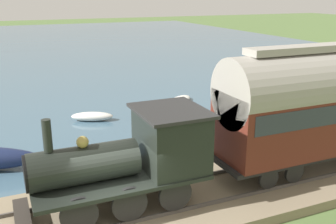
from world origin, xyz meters
The scene contains 6 objects.
harbor_water centered at (43.60, 0.00, 0.00)m, with size 80.00×80.00×0.01m.
rail_embankment centered at (1.01, 0.00, 0.18)m, with size 4.57×56.00×0.47m.
steam_locomotive centered at (1.01, -0.83, 2.16)m, with size 2.48×5.92×3.12m.
passenger_coach centered at (1.01, -8.31, 3.03)m, with size 2.46×8.81×4.68m.
rowboat_mid_harbor centered at (12.72, -7.80, 0.17)m, with size 2.56×2.70×0.32m.
rowboat_near_shore centered at (11.26, -1.72, 0.26)m, with size 1.60×2.46×0.50m.
Camera 1 is at (-9.69, 2.78, 6.93)m, focal length 42.00 mm.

